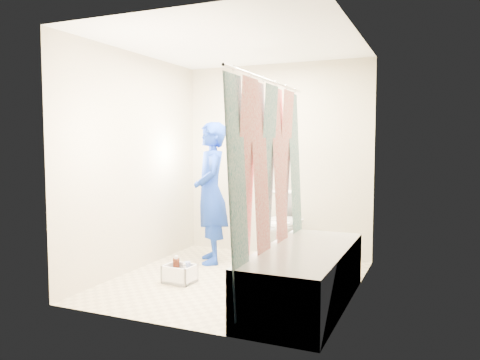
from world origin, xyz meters
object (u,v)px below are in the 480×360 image
at_px(toilet, 284,225).
at_px(cleaning_caddy, 180,274).
at_px(bathtub, 305,275).
at_px(plumber, 211,193).

bearing_deg(toilet, cleaning_caddy, -119.15).
bearing_deg(toilet, bathtub, -69.26).
bearing_deg(cleaning_caddy, bathtub, -1.56).
relative_size(toilet, plumber, 0.51).
distance_m(toilet, cleaning_caddy, 1.55).
bearing_deg(cleaning_caddy, toilet, 68.95).
relative_size(toilet, cleaning_caddy, 2.63).
relative_size(bathtub, cleaning_caddy, 5.50).
height_order(bathtub, plumber, plumber).
relative_size(plumber, cleaning_caddy, 5.21).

